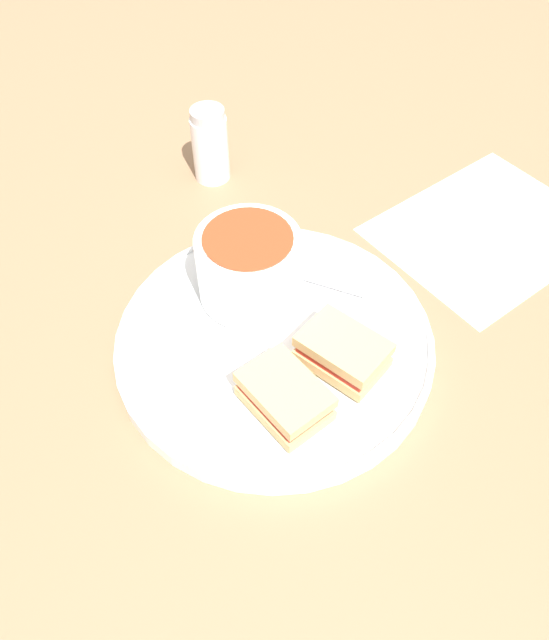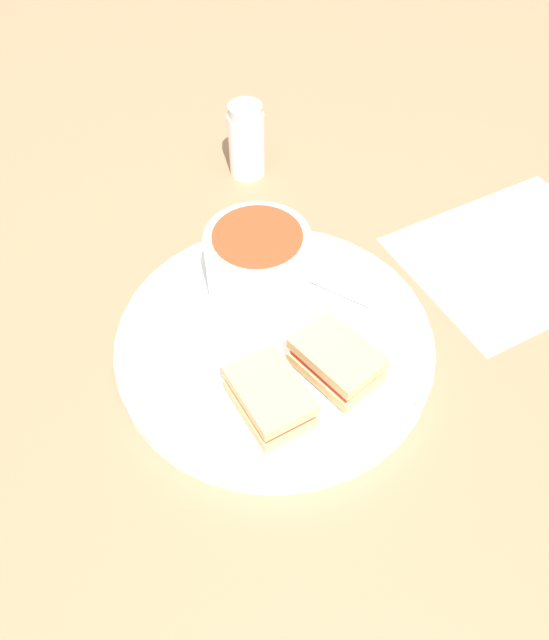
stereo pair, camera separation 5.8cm
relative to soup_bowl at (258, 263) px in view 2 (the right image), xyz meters
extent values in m
plane|color=#8E6B4C|center=(0.06, -0.01, -0.06)|extent=(2.40, 2.40, 0.00)
cylinder|color=white|center=(0.06, -0.01, -0.05)|extent=(0.31, 0.31, 0.02)
torus|color=white|center=(0.06, -0.01, -0.04)|extent=(0.31, 0.31, 0.01)
cylinder|color=white|center=(0.00, 0.00, -0.03)|extent=(0.06, 0.06, 0.01)
cylinder|color=white|center=(0.00, 0.00, 0.00)|extent=(0.10, 0.10, 0.07)
cylinder|color=red|center=(0.00, 0.00, 0.03)|extent=(0.09, 0.09, 0.01)
cube|color=silver|center=(0.03, 0.07, -0.04)|extent=(0.08, 0.06, 0.00)
ellipsoid|color=silver|center=(-0.02, 0.03, -0.03)|extent=(0.04, 0.04, 0.01)
cube|color=tan|center=(0.13, -0.05, -0.03)|extent=(0.08, 0.06, 0.01)
cube|color=#B72D23|center=(0.13, -0.05, -0.02)|extent=(0.07, 0.06, 0.01)
cube|color=tan|center=(0.13, -0.05, -0.01)|extent=(0.08, 0.06, 0.01)
cube|color=tan|center=(0.12, 0.03, -0.03)|extent=(0.09, 0.07, 0.01)
cube|color=#B72D23|center=(0.12, 0.03, -0.02)|extent=(0.08, 0.07, 0.01)
cube|color=tan|center=(0.12, 0.03, -0.01)|extent=(0.09, 0.07, 0.01)
cylinder|color=silver|center=(-0.21, 0.07, -0.02)|extent=(0.04, 0.04, 0.08)
cylinder|color=#B7B7BC|center=(-0.21, 0.07, 0.03)|extent=(0.04, 0.04, 0.01)
cube|color=white|center=(0.05, 0.29, -0.06)|extent=(0.21, 0.26, 0.00)
camera|label=1|loc=(0.37, -0.21, 0.43)|focal=35.00mm
camera|label=2|loc=(0.40, -0.16, 0.43)|focal=35.00mm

